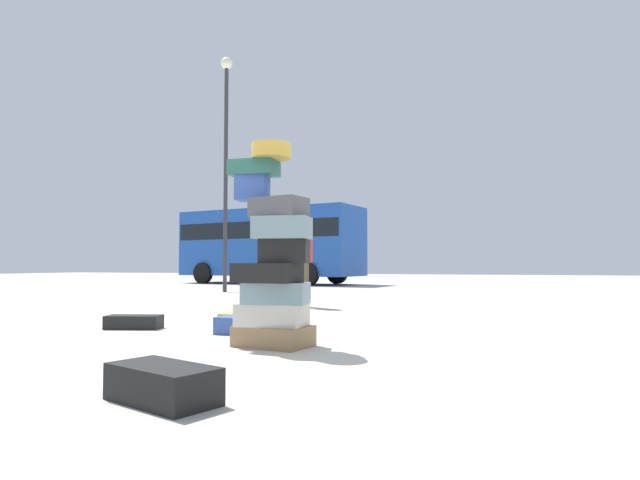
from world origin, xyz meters
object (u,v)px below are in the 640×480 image
(suitcase_black_upright_blue, at_px, (163,384))
(suitcase_tan_right_side, at_px, (245,321))
(lamp_post, at_px, (226,141))
(suitcase_navy_left_side, at_px, (244,325))
(parked_bus, at_px, (270,241))
(person_bearded_onlooker, at_px, (305,252))
(suitcase_black_behind_tower, at_px, (134,322))
(suitcase_tower, at_px, (273,264))

(suitcase_black_upright_blue, height_order, suitcase_tan_right_side, suitcase_black_upright_blue)
(lamp_post, bearing_deg, suitcase_black_upright_blue, -62.99)
(suitcase_navy_left_side, bearing_deg, suitcase_tan_right_side, 116.63)
(suitcase_navy_left_side, xyz_separation_m, parked_bus, (-6.35, 15.11, 1.73))
(suitcase_navy_left_side, height_order, person_bearded_onlooker, person_bearded_onlooker)
(suitcase_navy_left_side, distance_m, parked_bus, 16.48)
(suitcase_navy_left_side, relative_size, parked_bus, 0.07)
(person_bearded_onlooker, relative_size, lamp_post, 0.25)
(suitcase_black_upright_blue, distance_m, suitcase_tan_right_side, 3.63)
(person_bearded_onlooker, distance_m, parked_bus, 12.66)
(suitcase_black_behind_tower, bearing_deg, suitcase_tower, -35.59)
(suitcase_tower, relative_size, suitcase_navy_left_side, 3.30)
(suitcase_black_behind_tower, height_order, lamp_post, lamp_post)
(suitcase_navy_left_side, bearing_deg, lamp_post, 120.96)
(suitcase_black_behind_tower, xyz_separation_m, suitcase_black_upright_blue, (2.48, -2.93, 0.02))
(suitcase_tan_right_side, bearing_deg, suitcase_black_behind_tower, -166.43)
(suitcase_black_behind_tower, relative_size, person_bearded_onlooker, 0.38)
(suitcase_tower, bearing_deg, suitcase_black_upright_blue, -84.01)
(suitcase_tan_right_side, height_order, lamp_post, lamp_post)
(suitcase_navy_left_side, xyz_separation_m, lamp_post, (-4.85, 8.42, 4.45))
(person_bearded_onlooker, bearing_deg, suitcase_tan_right_side, -2.73)
(suitcase_tower, height_order, suitcase_black_upright_blue, suitcase_tower)
(suitcase_tan_right_side, xyz_separation_m, parked_bus, (-6.10, 14.59, 1.74))
(suitcase_tower, height_order, suitcase_black_behind_tower, suitcase_tower)
(suitcase_tower, distance_m, lamp_post, 11.38)
(person_bearded_onlooker, relative_size, parked_bus, 0.21)
(suitcase_black_behind_tower, bearing_deg, suitcase_tan_right_side, 5.15)
(suitcase_black_behind_tower, relative_size, parked_bus, 0.08)
(person_bearded_onlooker, height_order, lamp_post, lamp_post)
(suitcase_black_upright_blue, distance_m, person_bearded_onlooker, 6.99)
(suitcase_tower, relative_size, parked_bus, 0.24)
(suitcase_black_upright_blue, xyz_separation_m, suitcase_tan_right_side, (-1.17, 3.43, -0.02))
(suitcase_black_upright_blue, bearing_deg, suitcase_navy_left_side, 127.13)
(person_bearded_onlooker, height_order, parked_bus, parked_bus)
(suitcase_tan_right_side, height_order, parked_bus, parked_bus)
(suitcase_black_behind_tower, distance_m, person_bearded_onlooker, 4.05)
(suitcase_black_behind_tower, distance_m, suitcase_tan_right_side, 1.40)
(suitcase_tower, bearing_deg, suitcase_tan_right_side, 126.01)
(parked_bus, bearing_deg, suitcase_black_behind_tower, -62.11)
(suitcase_black_behind_tower, bearing_deg, parked_bus, 91.64)
(suitcase_black_behind_tower, height_order, suitcase_navy_left_side, suitcase_navy_left_side)
(parked_bus, relative_size, lamp_post, 1.17)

